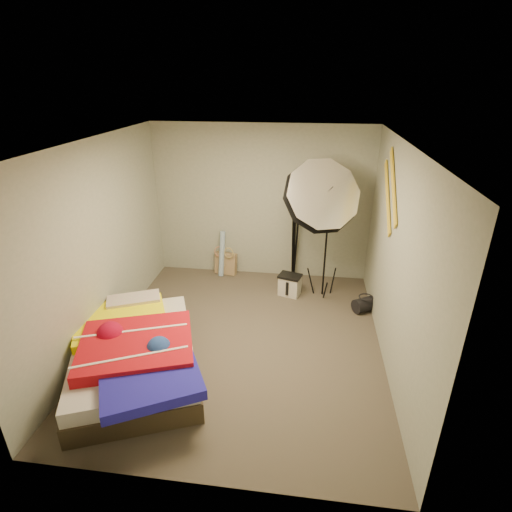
% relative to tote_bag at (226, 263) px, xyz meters
% --- Properties ---
extents(floor, '(4.00, 4.00, 0.00)m').
position_rel_tote_bag_xyz_m(floor, '(0.60, -1.90, -0.19)').
color(floor, brown).
rests_on(floor, ground).
extents(ceiling, '(4.00, 4.00, 0.00)m').
position_rel_tote_bag_xyz_m(ceiling, '(0.60, -1.90, 2.31)').
color(ceiling, silver).
rests_on(ceiling, wall_back).
extents(wall_back, '(3.50, 0.00, 3.50)m').
position_rel_tote_bag_xyz_m(wall_back, '(0.60, 0.10, 1.06)').
color(wall_back, '#9DA090').
rests_on(wall_back, floor).
extents(wall_front, '(3.50, 0.00, 3.50)m').
position_rel_tote_bag_xyz_m(wall_front, '(0.60, -3.90, 1.06)').
color(wall_front, '#9DA090').
rests_on(wall_front, floor).
extents(wall_left, '(0.00, 4.00, 4.00)m').
position_rel_tote_bag_xyz_m(wall_left, '(-1.15, -1.90, 1.06)').
color(wall_left, '#9DA090').
rests_on(wall_left, floor).
extents(wall_right, '(0.00, 4.00, 4.00)m').
position_rel_tote_bag_xyz_m(wall_right, '(2.35, -1.90, 1.06)').
color(wall_right, '#9DA090').
rests_on(wall_right, floor).
extents(tote_bag, '(0.40, 0.24, 0.38)m').
position_rel_tote_bag_xyz_m(tote_bag, '(0.00, 0.00, 0.00)').
color(tote_bag, tan).
rests_on(tote_bag, floor).
extents(wrapping_roll, '(0.14, 0.24, 0.78)m').
position_rel_tote_bag_xyz_m(wrapping_roll, '(-0.05, -0.05, 0.20)').
color(wrapping_roll, '#477EB3').
rests_on(wrapping_roll, floor).
extents(camera_case, '(0.36, 0.30, 0.31)m').
position_rel_tote_bag_xyz_m(camera_case, '(1.13, -0.60, -0.03)').
color(camera_case, beige).
rests_on(camera_case, floor).
extents(duffel_bag, '(0.40, 0.36, 0.21)m').
position_rel_tote_bag_xyz_m(duffel_bag, '(2.25, -0.93, -0.08)').
color(duffel_bag, black).
rests_on(duffel_bag, floor).
extents(wall_stripe_upper, '(0.02, 0.91, 0.78)m').
position_rel_tote_bag_xyz_m(wall_stripe_upper, '(2.33, -1.30, 1.76)').
color(wall_stripe_upper, gold).
rests_on(wall_stripe_upper, wall_right).
extents(wall_stripe_lower, '(0.02, 0.91, 0.78)m').
position_rel_tote_bag_xyz_m(wall_stripe_lower, '(2.33, -1.05, 1.56)').
color(wall_stripe_lower, gold).
rests_on(wall_stripe_lower, wall_right).
extents(bed, '(1.98, 2.24, 0.55)m').
position_rel_tote_bag_xyz_m(bed, '(-0.50, -2.65, 0.09)').
color(bed, '#403322').
rests_on(bed, floor).
extents(photo_umbrella, '(1.21, 1.01, 2.25)m').
position_rel_tote_bag_xyz_m(photo_umbrella, '(1.51, -0.70, 1.42)').
color(photo_umbrella, black).
rests_on(photo_umbrella, floor).
extents(camera_tripod, '(0.07, 0.07, 1.19)m').
position_rel_tote_bag_xyz_m(camera_tripod, '(1.16, -0.03, 0.50)').
color(camera_tripod, black).
rests_on(camera_tripod, floor).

